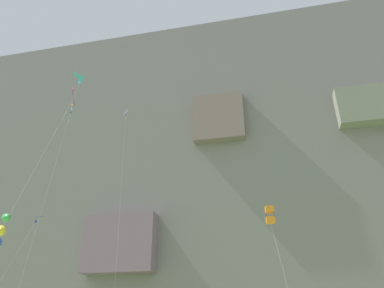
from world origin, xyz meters
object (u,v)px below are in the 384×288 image
kite_delta_upper_mid (32,223)px  kite_delta_mid_center (82,85)px  kite_diamond_upper_right (125,125)px  kite_box_high_right (270,215)px  kite_diamond_low_center (71,103)px

kite_delta_upper_mid → kite_delta_mid_center: (11.11, -10.75, 15.02)m
kite_delta_upper_mid → kite_delta_mid_center: 21.55m
kite_diamond_upper_right → kite_delta_upper_mid: (-16.05, 6.94, -10.45)m
kite_delta_upper_mid → kite_box_high_right: (33.63, -7.39, -2.88)m
kite_delta_upper_mid → kite_box_high_right: 34.55m
kite_diamond_upper_right → kite_delta_upper_mid: 20.37m
kite_delta_mid_center → kite_box_high_right: size_ratio=2.38×
kite_delta_upper_mid → kite_diamond_low_center: bearing=-51.5°
kite_diamond_upper_right → kite_diamond_low_center: kite_diamond_upper_right is taller
kite_diamond_upper_right → kite_box_high_right: kite_diamond_upper_right is taller
kite_diamond_low_center → kite_box_high_right: bearing=43.3°
kite_diamond_low_center → kite_box_high_right: 22.80m
kite_diamond_low_center → kite_delta_mid_center: kite_delta_mid_center is taller
kite_diamond_upper_right → kite_box_high_right: 22.07m
kite_diamond_low_center → kite_delta_upper_mid: kite_diamond_low_center is taller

